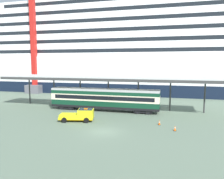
# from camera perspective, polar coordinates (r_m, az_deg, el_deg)

# --- Properties ---
(ground_plane) EXTENTS (400.00, 400.00, 0.00)m
(ground_plane) POSITION_cam_1_polar(r_m,az_deg,el_deg) (29.35, -2.26, -10.80)
(ground_plane) COLOR #576A57
(cruise_ship) EXTENTS (139.92, 29.78, 37.66)m
(cruise_ship) POSITION_cam_1_polar(r_m,az_deg,el_deg) (72.79, 13.08, 9.51)
(cruise_ship) COLOR black
(cruise_ship) RESTS_ON ground
(platform_canopy) EXTENTS (41.55, 5.42, 6.42)m
(platform_canopy) POSITION_cam_1_polar(r_m,az_deg,el_deg) (41.20, -1.86, 2.98)
(platform_canopy) COLOR beige
(platform_canopy) RESTS_ON ground
(train_carriage) EXTENTS (20.29, 2.81, 4.11)m
(train_carriage) POSITION_cam_1_polar(r_m,az_deg,el_deg) (41.20, -2.02, -2.34)
(train_carriage) COLOR black
(train_carriage) RESTS_ON ground
(service_truck) EXTENTS (5.52, 3.11, 2.02)m
(service_truck) POSITION_cam_1_polar(r_m,az_deg,el_deg) (34.48, -8.29, -6.47)
(service_truck) COLOR yellow
(service_truck) RESTS_ON ground
(traffic_cone_near) EXTENTS (0.36, 0.36, 0.73)m
(traffic_cone_near) POSITION_cam_1_polar(r_m,az_deg,el_deg) (30.73, 15.90, -9.55)
(traffic_cone_near) COLOR black
(traffic_cone_near) RESTS_ON ground
(traffic_cone_mid) EXTENTS (0.36, 0.36, 0.71)m
(traffic_cone_mid) POSITION_cam_1_polar(r_m,az_deg,el_deg) (33.02, 12.09, -8.29)
(traffic_cone_mid) COLOR black
(traffic_cone_mid) RESTS_ON ground
(dockside_crane) EXTENTS (15.38, 4.40, 58.60)m
(dockside_crane) POSITION_cam_1_polar(r_m,az_deg,el_deg) (69.63, -19.24, 14.82)
(dockside_crane) COLOR #595960
(dockside_crane) RESTS_ON ground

